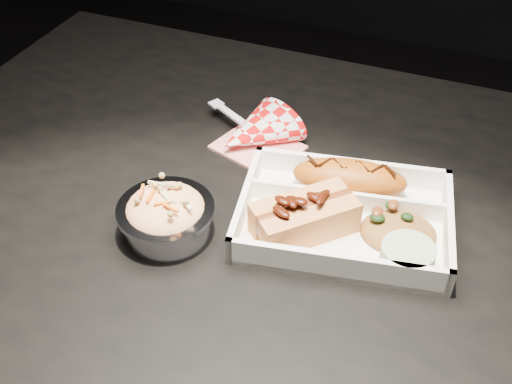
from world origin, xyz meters
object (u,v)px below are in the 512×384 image
food_tray (344,219)px  hotdog (305,215)px  napkin_fork (254,133)px  foil_coleslaw_cup (166,214)px  dining_table (305,269)px  fried_pastry (349,178)px

food_tray → hotdog: size_ratio=2.19×
food_tray → napkin_fork: 0.20m
hotdog → napkin_fork: size_ratio=0.76×
hotdog → foil_coleslaw_cup: (-0.15, -0.06, -0.00)m
napkin_fork → hotdog: bearing=-21.3°
hotdog → foil_coleslaw_cup: 0.16m
dining_table → hotdog: hotdog is taller
fried_pastry → hotdog: 0.09m
dining_table → fried_pastry: 0.14m
fried_pastry → foil_coleslaw_cup: (-0.18, -0.14, -0.00)m
fried_pastry → foil_coleslaw_cup: foil_coleslaw_cup is taller
dining_table → hotdog: 0.13m
fried_pastry → foil_coleslaw_cup: 0.23m
dining_table → foil_coleslaw_cup: size_ratio=10.44×
foil_coleslaw_cup → napkin_fork: bearing=82.6°
hotdog → food_tray: bearing=-5.1°
foil_coleslaw_cup → napkin_fork: napkin_fork is taller
food_tray → fried_pastry: size_ratio=1.94×
fried_pastry → foil_coleslaw_cup: bearing=-141.4°
dining_table → foil_coleslaw_cup: bearing=-149.8°
dining_table → fried_pastry: bearing=60.7°
food_tray → foil_coleslaw_cup: (-0.19, -0.09, 0.02)m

